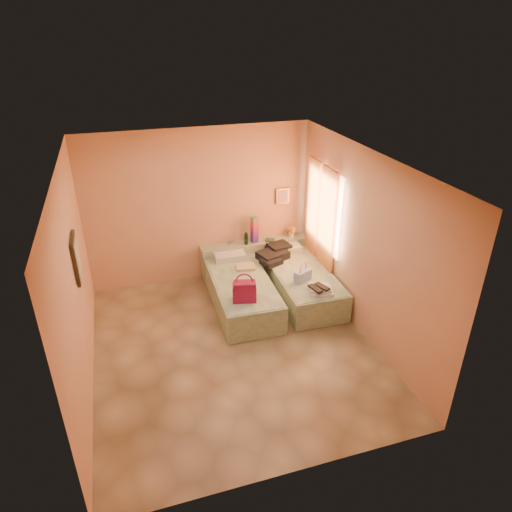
# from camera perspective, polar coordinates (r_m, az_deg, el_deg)

# --- Properties ---
(ground) EXTENTS (4.50, 4.50, 0.00)m
(ground) POSITION_cam_1_polar(r_m,az_deg,el_deg) (6.95, -2.78, -11.27)
(ground) COLOR tan
(ground) RESTS_ON ground
(room_walls) EXTENTS (4.02, 4.51, 2.81)m
(room_walls) POSITION_cam_1_polar(r_m,az_deg,el_deg) (6.55, -2.66, 4.44)
(room_walls) COLOR tan
(room_walls) RESTS_ON ground
(headboard_ledge) EXTENTS (2.05, 0.30, 0.65)m
(headboard_ledge) POSITION_cam_1_polar(r_m,az_deg,el_deg) (8.70, -0.15, -0.13)
(headboard_ledge) COLOR #9EA889
(headboard_ledge) RESTS_ON ground
(bed_left) EXTENTS (0.95, 2.02, 0.50)m
(bed_left) POSITION_cam_1_polar(r_m,az_deg,el_deg) (7.72, -1.81, -4.61)
(bed_left) COLOR #B5CEA6
(bed_left) RESTS_ON ground
(bed_right) EXTENTS (0.95, 2.02, 0.50)m
(bed_right) POSITION_cam_1_polar(r_m,az_deg,el_deg) (8.03, 5.65, -3.38)
(bed_right) COLOR #B5CEA6
(bed_right) RESTS_ON ground
(water_bottle) EXTENTS (0.07, 0.07, 0.23)m
(water_bottle) POSITION_cam_1_polar(r_m,az_deg,el_deg) (8.41, -1.24, 2.19)
(water_bottle) COLOR #14381C
(water_bottle) RESTS_ON headboard_ledge
(rainbow_box) EXTENTS (0.14, 0.14, 0.50)m
(rainbow_box) POSITION_cam_1_polar(r_m,az_deg,el_deg) (8.45, -0.20, 3.32)
(rainbow_box) COLOR maroon
(rainbow_box) RESTS_ON headboard_ledge
(small_dish) EXTENTS (0.14, 0.14, 0.03)m
(small_dish) POSITION_cam_1_polar(r_m,az_deg,el_deg) (8.49, -3.19, 1.66)
(small_dish) COLOR #53996F
(small_dish) RESTS_ON headboard_ledge
(green_book) EXTENTS (0.21, 0.18, 0.03)m
(green_book) POSITION_cam_1_polar(r_m,az_deg,el_deg) (8.59, 1.76, 2.00)
(green_book) COLOR #213F29
(green_book) RESTS_ON headboard_ledge
(flower_vase) EXTENTS (0.22, 0.22, 0.25)m
(flower_vase) POSITION_cam_1_polar(r_m,az_deg,el_deg) (8.72, 4.46, 3.13)
(flower_vase) COLOR silver
(flower_vase) RESTS_ON headboard_ledge
(magenta_handbag) EXTENTS (0.40, 0.28, 0.34)m
(magenta_handbag) POSITION_cam_1_polar(r_m,az_deg,el_deg) (6.97, -1.47, -4.38)
(magenta_handbag) COLOR maroon
(magenta_handbag) RESTS_ON bed_left
(khaki_garment) EXTENTS (0.35, 0.30, 0.05)m
(khaki_garment) POSITION_cam_1_polar(r_m,az_deg,el_deg) (7.92, -1.34, -1.40)
(khaki_garment) COLOR tan
(khaki_garment) RESTS_ON bed_left
(clothes_pile) EXTENTS (0.70, 0.70, 0.17)m
(clothes_pile) POSITION_cam_1_polar(r_m,az_deg,el_deg) (8.25, 2.43, 0.27)
(clothes_pile) COLOR black
(clothes_pile) RESTS_ON bed_right
(blue_handbag) EXTENTS (0.33, 0.24, 0.19)m
(blue_handbag) POSITION_cam_1_polar(r_m,az_deg,el_deg) (7.55, 5.87, -2.49)
(blue_handbag) COLOR #3D4E93
(blue_handbag) RESTS_ON bed_right
(towel_stack) EXTENTS (0.42, 0.39, 0.10)m
(towel_stack) POSITION_cam_1_polar(r_m,az_deg,el_deg) (7.30, 8.17, -4.18)
(towel_stack) COLOR silver
(towel_stack) RESTS_ON bed_right
(sandal_pair) EXTENTS (0.27, 0.31, 0.03)m
(sandal_pair) POSITION_cam_1_polar(r_m,az_deg,el_deg) (7.22, 7.88, -3.96)
(sandal_pair) COLOR black
(sandal_pair) RESTS_ON towel_stack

